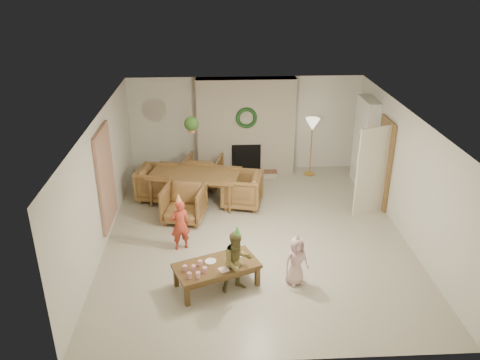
{
  "coord_description": "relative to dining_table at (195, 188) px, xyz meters",
  "views": [
    {
      "loc": [
        -0.77,
        -8.68,
        5.15
      ],
      "look_at": [
        -0.3,
        0.4,
        1.05
      ],
      "focal_mm": 36.48,
      "sensor_mm": 36.0,
      "label": 1
    }
  ],
  "objects": [
    {
      "name": "party_hat_pink",
      "position": [
        1.85,
        -3.25,
        0.58
      ],
      "size": [
        0.14,
        0.14,
        0.16
      ],
      "primitive_type": "cone",
      "rotation": [
        0.0,
        0.0,
        0.18
      ],
      "color": "silver",
      "rests_on": "child_pink"
    },
    {
      "name": "napkin_right",
      "position": [
        0.76,
        -2.94,
        0.08
      ],
      "size": [
        0.21,
        0.21,
        0.01
      ],
      "primitive_type": "cube",
      "rotation": [
        0.0,
        0.0,
        0.39
      ],
      "color": "#FFBDBB",
      "rests_on": "coffee_table_top"
    },
    {
      "name": "fireplace_firebox",
      "position": [
        1.29,
        1.56,
        0.09
      ],
      "size": [
        0.75,
        0.12,
        0.75
      ],
      "primitive_type": "cube",
      "color": "black",
      "rests_on": "floor"
    },
    {
      "name": "cup_c",
      "position": [
        0.18,
        -3.63,
        0.13
      ],
      "size": [
        0.1,
        0.1,
        0.1
      ],
      "primitive_type": "cylinder",
      "rotation": [
        0.0,
        0.0,
        0.39
      ],
      "color": "white",
      "rests_on": "coffee_table_top"
    },
    {
      "name": "bookshelf_carcass",
      "position": [
        4.13,
        0.74,
        0.74
      ],
      "size": [
        0.3,
        1.0,
        2.2
      ],
      "primitive_type": "cube",
      "color": "white",
      "rests_on": "floor"
    },
    {
      "name": "coffee_table_top",
      "position": [
        0.48,
        -3.27,
        0.04
      ],
      "size": [
        1.57,
        1.19,
        0.07
      ],
      "primitive_type": "cube",
      "rotation": [
        0.0,
        0.0,
        0.39
      ],
      "color": "brown",
      "rests_on": "floor"
    },
    {
      "name": "plate_c",
      "position": [
        0.89,
        -2.98,
        0.08
      ],
      "size": [
        0.25,
        0.25,
        0.01
      ],
      "primitive_type": "cylinder",
      "rotation": [
        0.0,
        0.0,
        0.39
      ],
      "color": "white",
      "rests_on": "coffee_table_top"
    },
    {
      "name": "fireplace_wreath",
      "position": [
        1.29,
        1.51,
        1.19
      ],
      "size": [
        0.54,
        0.1,
        0.54
      ],
      "primitive_type": "torus",
      "rotation": [
        1.57,
        0.0,
        0.0
      ],
      "color": "#18421C",
      "rests_on": "fireplace_mass"
    },
    {
      "name": "cup_a",
      "position": [
        0.04,
        -3.62,
        0.13
      ],
      "size": [
        0.1,
        0.1,
        0.1
      ],
      "primitive_type": "cylinder",
      "rotation": [
        0.0,
        0.0,
        0.39
      ],
      "color": "white",
      "rests_on": "coffee_table_top"
    },
    {
      "name": "curtain_panel",
      "position": [
        -1.67,
        -1.36,
        0.89
      ],
      "size": [
        0.06,
        1.2,
        2.0
      ],
      "primitive_type": "cube",
      "color": "tan",
      "rests_on": "wall_left"
    },
    {
      "name": "child_red",
      "position": [
        -0.21,
        -2.03,
        0.16
      ],
      "size": [
        0.44,
        0.37,
        1.04
      ],
      "primitive_type": "imported",
      "rotation": [
        0.0,
        0.0,
        3.5
      ],
      "color": "#B33926",
      "rests_on": "floor"
    },
    {
      "name": "floor",
      "position": [
        1.29,
        -1.56,
        -0.36
      ],
      "size": [
        7.0,
        7.0,
        0.0
      ],
      "primitive_type": "plane",
      "color": "#B7B29E",
      "rests_on": "ground"
    },
    {
      "name": "party_hat_red",
      "position": [
        -0.21,
        -2.03,
        0.73
      ],
      "size": [
        0.14,
        0.14,
        0.2
      ],
      "primitive_type": "cone",
      "rotation": [
        0.0,
        0.0,
        0.01
      ],
      "color": "#F7D052",
      "rests_on": "child_red"
    },
    {
      "name": "wall_back",
      "position": [
        1.29,
        1.94,
        0.89
      ],
      "size": [
        7.0,
        0.0,
        7.0
      ],
      "primitive_type": "plane",
      "rotation": [
        1.57,
        0.0,
        0.0
      ],
      "color": "silver",
      "rests_on": "floor"
    },
    {
      "name": "cup_d",
      "position": [
        0.1,
        -3.42,
        0.13
      ],
      "size": [
        0.1,
        0.1,
        0.1
      ],
      "primitive_type": "cylinder",
      "rotation": [
        0.0,
        0.0,
        0.39
      ],
      "color": "white",
      "rests_on": "coffee_table_top"
    },
    {
      "name": "dining_chair_near",
      "position": [
        -0.2,
        -0.87,
        0.04
      ],
      "size": [
        1.02,
        1.03,
        0.79
      ],
      "primitive_type": "imported",
      "rotation": [
        0.0,
        0.0,
        -0.22
      ],
      "color": "brown",
      "rests_on": "floor"
    },
    {
      "name": "books_row_upper",
      "position": [
        4.09,
        0.64,
        1.02
      ],
      "size": [
        0.2,
        0.36,
        0.22
      ],
      "primitive_type": "cube",
      "color": "#A18B22",
      "rests_on": "bookshelf_shelf_c"
    },
    {
      "name": "napkin_left",
      "position": [
        0.61,
        -3.43,
        0.08
      ],
      "size": [
        0.21,
        0.21,
        0.01
      ],
      "primitive_type": "cube",
      "rotation": [
        0.0,
        0.0,
        0.39
      ],
      "color": "#FFBDBB",
      "rests_on": "coffee_table_top"
    },
    {
      "name": "coffee_leg_br",
      "position": [
        0.97,
        -2.76,
        -0.17
      ],
      "size": [
        0.1,
        0.1,
        0.37
      ],
      "primitive_type": "cube",
      "rotation": [
        0.0,
        0.0,
        0.39
      ],
      "color": "brown",
      "rests_on": "floor"
    },
    {
      "name": "wall_left",
      "position": [
        -1.71,
        -1.56,
        0.89
      ],
      "size": [
        0.0,
        7.0,
        7.0
      ],
      "primitive_type": "plane",
      "rotation": [
        1.57,
        0.0,
        1.57
      ],
      "color": "silver",
      "rests_on": "floor"
    },
    {
      "name": "door_leaf",
      "position": [
        3.87,
        -0.74,
        0.64
      ],
      "size": [
        0.77,
        0.32,
        2.0
      ],
      "primitive_type": "cube",
      "rotation": [
        0.0,
        0.0,
        -1.22
      ],
      "color": "beige",
      "rests_on": "floor"
    },
    {
      "name": "cup_e",
      "position": [
        0.29,
        -3.49,
        0.13
      ],
      "size": [
        0.1,
        0.1,
        0.1
      ],
      "primitive_type": "cylinder",
      "rotation": [
        0.0,
        0.0,
        0.39
      ],
      "color": "white",
      "rests_on": "coffee_table_top"
    },
    {
      "name": "hanging_plant_cord",
      "position": [
        -0.01,
        -0.06,
        1.79
      ],
      "size": [
        0.01,
        0.01,
        0.7
      ],
      "primitive_type": "cylinder",
      "color": "tan",
      "rests_on": "ceiling"
    },
    {
      "name": "dining_table",
      "position": [
        0.0,
        0.0,
        0.0
      ],
      "size": [
        2.23,
        1.56,
        0.71
      ],
      "primitive_type": "imported",
      "rotation": [
        0.0,
        0.0,
        -0.22
      ],
      "color": "brown",
      "rests_on": "floor"
    },
    {
      "name": "dining_chair_far",
      "position": [
        0.2,
        0.87,
        0.04
      ],
      "size": [
        1.02,
        1.03,
        0.79
      ],
      "primitive_type": "imported",
      "rotation": [
        0.0,
        0.0,
        2.92
      ],
      "color": "brown",
      "rests_on": "floor"
    },
    {
      "name": "wall_right",
      "position": [
        4.29,
        -1.56,
        0.89
      ],
      "size": [
        0.0,
        7.0,
        7.0
      ],
      "primitive_type": "plane",
      "rotation": [
        1.57,
        0.0,
        -1.57
      ],
      "color": "silver",
      "rests_on": "floor"
    },
    {
      "name": "dining_chair_left",
      "position": [
        -0.87,
        0.2,
        0.04
      ],
      "size": [
        1.03,
        1.02,
        0.79
      ],
      "primitive_type": "imported",
      "rotation": [
        0.0,
        0.0,
        1.35
      ],
      "color": "brown",
      "rests_on": "floor"
    },
    {
      "name": "child_plaid",
      "position": [
        0.83,
        -3.39,
        0.2
      ],
      "size": [
        0.66,
        0.58,
        1.12
      ],
      "primitive_type": "imported",
      "rotation": [
        0.0,
        0.0,
        0.35
      ],
      "color": "#975629",
      "rests_on": "floor"
    },
    {
      "name": "bookshelf_shelf_c",
      "position": [
        4.11,
        0.74,
        0.89
      ],
      "size": [
        0.3,
        0.92,
        0.03
      ],
      "primitive_type": "cube",
      "color": "white",
      "rests_on": "bookshelf_carcass"
    },
    {
      "name": "coffee_leg_fr",
      "position": [
        1.18,
        -3.29,
        -0.17
      ],
      "size": [
        0.1,
        0.1,
        0.37
      ],
      "primitive_type": "cube",
      "rotation": [
        0.0,
        0.0,
        0.39
      ],
      "color": "brown",
      "rests_on": "floor"
    },
    {
      "name": "ceiling",
      "position": [
        1.29,
        -1.56,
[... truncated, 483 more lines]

